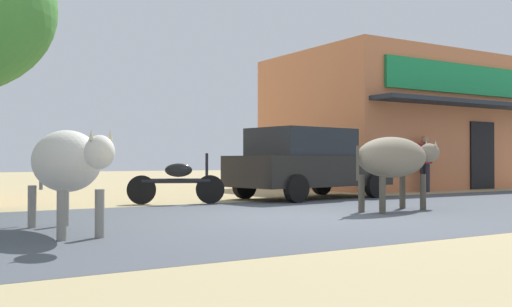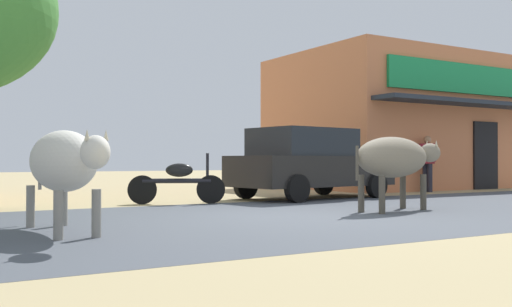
{
  "view_description": "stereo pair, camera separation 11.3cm",
  "coord_description": "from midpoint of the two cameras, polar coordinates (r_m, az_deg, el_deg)",
  "views": [
    {
      "loc": [
        -5.62,
        -7.86,
        0.9
      ],
      "look_at": [
        0.21,
        1.58,
        1.03
      ],
      "focal_mm": 41.96,
      "sensor_mm": 36.0,
      "label": 1
    },
    {
      "loc": [
        -5.52,
        -7.92,
        0.9
      ],
      "look_at": [
        0.21,
        1.58,
        1.03
      ],
      "focal_mm": 41.96,
      "sensor_mm": 36.0,
      "label": 2
    }
  ],
  "objects": [
    {
      "name": "cow_far_dark",
      "position": [
        10.9,
        12.84,
        -0.43
      ],
      "size": [
        2.5,
        0.98,
        1.31
      ],
      "color": "gray",
      "rests_on": "ground"
    },
    {
      "name": "parked_motorcycle",
      "position": [
        12.4,
        -7.75,
        -2.65
      ],
      "size": [
        1.86,
        0.87,
        1.05
      ],
      "color": "black",
      "rests_on": "ground"
    },
    {
      "name": "pedestrian_by_shop",
      "position": [
        17.63,
        15.62,
        -0.53
      ],
      "size": [
        0.45,
        0.61,
        1.59
      ],
      "color": "#262633",
      "rests_on": "ground"
    },
    {
      "name": "cow_near_brown",
      "position": [
        7.77,
        -18.13,
        -0.76
      ],
      "size": [
        0.66,
        2.88,
        1.27
      ],
      "color": "silver",
      "rests_on": "ground"
    },
    {
      "name": "ground",
      "position": [
        9.7,
        3.53,
        -5.97
      ],
      "size": [
        80.0,
        80.0,
        0.0
      ],
      "primitive_type": "plane",
      "color": "tan"
    },
    {
      "name": "asphalt_road",
      "position": [
        9.7,
        3.53,
        -5.96
      ],
      "size": [
        72.0,
        6.42,
        0.0
      ],
      "primitive_type": "cube",
      "color": "#4A4F57",
      "rests_on": "ground"
    },
    {
      "name": "parked_hatchback_car",
      "position": [
        14.14,
        4.72,
        -0.88
      ],
      "size": [
        4.18,
        2.37,
        1.64
      ],
      "color": "black",
      "rests_on": "ground"
    },
    {
      "name": "storefront_right_club",
      "position": [
        20.87,
        12.46,
        2.85
      ],
      "size": [
        7.14,
        6.39,
        4.33
      ],
      "color": "#CC784D",
      "rests_on": "ground"
    }
  ]
}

